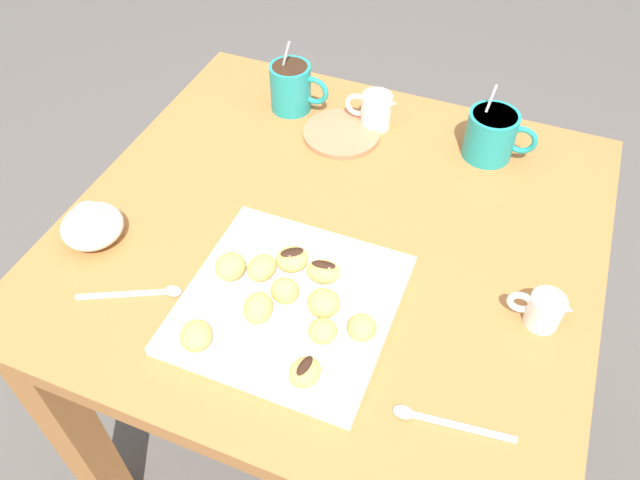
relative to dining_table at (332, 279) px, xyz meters
name	(u,v)px	position (x,y,z in m)	size (l,w,h in m)	color
ground_plane	(328,425)	(0.00, 0.00, -0.60)	(8.00, 8.00, 0.00)	#514C47
dining_table	(332,279)	(0.00, 0.00, 0.00)	(0.90, 0.86, 0.75)	#A36633
pastry_plate_square	(287,303)	(0.00, -0.18, 0.15)	(0.31, 0.31, 0.02)	silver
coffee_mug_teal_left	(292,86)	(-0.20, 0.29, 0.20)	(0.12, 0.08, 0.15)	teal
coffee_mug_teal_right	(492,134)	(0.21, 0.29, 0.19)	(0.13, 0.09, 0.14)	teal
cream_pitcher_white	(375,109)	(-0.02, 0.30, 0.18)	(0.10, 0.06, 0.07)	silver
ice_cream_bowl	(91,224)	(-0.36, -0.17, 0.18)	(0.10, 0.10, 0.08)	silver
chocolate_sauce_pitcher	(544,309)	(0.36, -0.07, 0.17)	(0.09, 0.05, 0.06)	silver
saucer_coral_left	(342,133)	(-0.07, 0.24, 0.15)	(0.15, 0.15, 0.01)	#E5704C
loose_spoon_near_saucer	(439,421)	(0.26, -0.28, 0.15)	(0.16, 0.03, 0.01)	silver
loose_spoon_by_plate	(142,293)	(-0.22, -0.25, 0.15)	(0.15, 0.08, 0.01)	silver
beignet_0	(292,259)	(-0.02, -0.12, 0.17)	(0.05, 0.05, 0.03)	#DBA351
chocolate_drizzle_0	(292,252)	(-0.02, -0.12, 0.19)	(0.04, 0.02, 0.01)	black
beignet_1	(196,336)	(-0.09, -0.30, 0.18)	(0.05, 0.05, 0.03)	#DBA351
beignet_2	(305,372)	(0.07, -0.30, 0.17)	(0.05, 0.04, 0.03)	#DBA351
chocolate_drizzle_2	(305,366)	(0.07, -0.30, 0.19)	(0.03, 0.01, 0.01)	black
beignet_3	(323,331)	(0.07, -0.23, 0.17)	(0.04, 0.04, 0.03)	#DBA351
beignet_4	(230,266)	(-0.10, -0.17, 0.18)	(0.05, 0.05, 0.04)	#DBA351
beignet_5	(285,291)	(-0.01, -0.18, 0.18)	(0.04, 0.04, 0.04)	#DBA351
beignet_6	(258,308)	(-0.03, -0.23, 0.18)	(0.04, 0.05, 0.04)	#DBA351
beignet_7	(324,272)	(0.03, -0.12, 0.17)	(0.05, 0.04, 0.03)	#DBA351
chocolate_drizzle_7	(324,265)	(0.03, -0.12, 0.19)	(0.04, 0.01, 0.01)	black
beignet_8	(324,303)	(0.06, -0.18, 0.18)	(0.05, 0.05, 0.04)	#DBA351
beignet_9	(362,328)	(0.12, -0.20, 0.18)	(0.04, 0.04, 0.03)	#DBA351
beignet_10	(262,268)	(-0.06, -0.15, 0.17)	(0.05, 0.04, 0.03)	#DBA351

